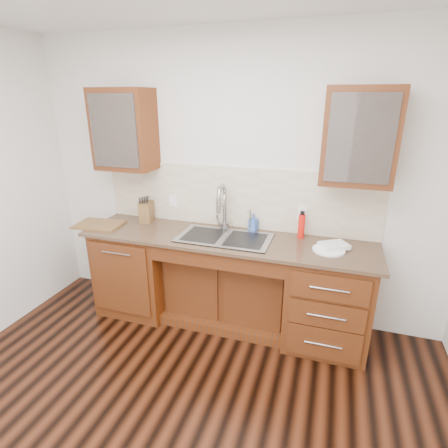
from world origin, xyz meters
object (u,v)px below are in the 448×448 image
(water_bottle, at_px, (301,226))
(plate, at_px, (329,250))
(cutting_board, at_px, (99,225))
(knife_block, at_px, (146,212))
(soap_bottle, at_px, (253,222))

(water_bottle, height_order, plate, water_bottle)
(water_bottle, relative_size, plate, 0.84)
(cutting_board, bearing_deg, water_bottle, 8.34)
(plate, relative_size, knife_block, 1.31)
(knife_block, xyz_separation_m, cutting_board, (-0.39, -0.27, -0.09))
(water_bottle, relative_size, knife_block, 1.10)
(knife_block, bearing_deg, plate, -18.40)
(knife_block, distance_m, cutting_board, 0.48)
(water_bottle, height_order, knife_block, water_bottle)
(soap_bottle, xyz_separation_m, knife_block, (-1.11, -0.07, 0.02))
(soap_bottle, relative_size, plate, 0.63)
(plate, bearing_deg, cutting_board, -178.32)
(soap_bottle, relative_size, knife_block, 0.83)
(plate, bearing_deg, soap_bottle, 158.96)
(water_bottle, distance_m, cutting_board, 1.97)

